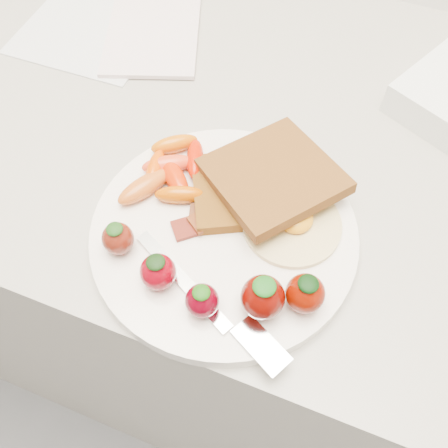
% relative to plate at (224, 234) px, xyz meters
% --- Properties ---
extents(counter, '(2.00, 0.60, 0.90)m').
position_rel_plate_xyz_m(counter, '(-0.01, 0.17, -0.46)').
color(counter, gray).
rests_on(counter, ground).
extents(plate, '(0.27, 0.27, 0.02)m').
position_rel_plate_xyz_m(plate, '(0.00, 0.00, 0.00)').
color(plate, white).
rests_on(plate, counter).
extents(toast_lower, '(0.13, 0.13, 0.01)m').
position_rel_plate_xyz_m(toast_lower, '(-0.00, 0.05, 0.02)').
color(toast_lower, '#513411').
rests_on(toast_lower, plate).
extents(toast_upper, '(0.17, 0.17, 0.03)m').
position_rel_plate_xyz_m(toast_upper, '(0.03, 0.07, 0.03)').
color(toast_upper, '#46280E').
rests_on(toast_upper, toast_lower).
extents(fried_egg, '(0.12, 0.12, 0.02)m').
position_rel_plate_xyz_m(fried_egg, '(0.06, 0.03, 0.01)').
color(fried_egg, '#F3EBB9').
rests_on(fried_egg, plate).
extents(bacon_strips, '(0.11, 0.10, 0.01)m').
position_rel_plate_xyz_m(bacon_strips, '(-0.00, 0.02, 0.01)').
color(bacon_strips, '#4A0508').
rests_on(bacon_strips, plate).
extents(baby_carrots, '(0.09, 0.12, 0.02)m').
position_rel_plate_xyz_m(baby_carrots, '(-0.08, 0.04, 0.02)').
color(baby_carrots, '#E7411D').
rests_on(baby_carrots, plate).
extents(strawberries, '(0.22, 0.07, 0.05)m').
position_rel_plate_xyz_m(strawberries, '(0.02, -0.06, 0.03)').
color(strawberries, '#5A170B').
rests_on(strawberries, plate).
extents(fork, '(0.18, 0.09, 0.00)m').
position_rel_plate_xyz_m(fork, '(0.03, -0.08, 0.01)').
color(fork, white).
rests_on(fork, plate).
extents(paper_sheet, '(0.19, 0.25, 0.00)m').
position_rel_plate_xyz_m(paper_sheet, '(-0.30, 0.28, -0.01)').
color(paper_sheet, silver).
rests_on(paper_sheet, counter).
extents(notepad, '(0.18, 0.21, 0.01)m').
position_rel_plate_xyz_m(notepad, '(-0.21, 0.27, -0.00)').
color(notepad, silver).
rests_on(notepad, paper_sheet).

